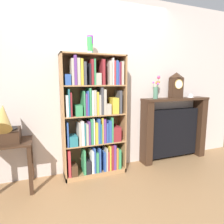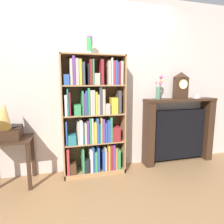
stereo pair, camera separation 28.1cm
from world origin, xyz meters
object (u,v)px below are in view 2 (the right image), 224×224
(side_table_left, at_px, (9,151))
(mantel_clock, at_px, (181,85))
(teacup_with_saucer, at_px, (197,96))
(bookshelf, at_px, (94,119))
(cup_stack, at_px, (89,46))
(gramophone, at_px, (5,124))
(fireplace_mantel, at_px, (178,131))
(flower_vase, at_px, (159,90))

(side_table_left, xyz_separation_m, mantel_clock, (2.54, 0.09, 0.82))
(mantel_clock, xyz_separation_m, teacup_with_saucer, (0.31, 0.00, -0.18))
(bookshelf, xyz_separation_m, cup_stack, (-0.05, 0.00, 1.02))
(gramophone, bearing_deg, cup_stack, 6.31)
(side_table_left, distance_m, fireplace_mantel, 2.56)
(cup_stack, relative_size, side_table_left, 0.38)
(gramophone, bearing_deg, fireplace_mantel, 3.90)
(bookshelf, relative_size, cup_stack, 7.27)
(teacup_with_saucer, bearing_deg, cup_stack, -178.92)
(bookshelf, distance_m, fireplace_mantel, 1.46)
(side_table_left, height_order, gramophone, gramophone)
(gramophone, height_order, mantel_clock, mantel_clock)
(gramophone, relative_size, mantel_clock, 1.26)
(cup_stack, height_order, gramophone, cup_stack)
(bookshelf, height_order, side_table_left, bookshelf)
(fireplace_mantel, height_order, teacup_with_saucer, teacup_with_saucer)
(flower_vase, bearing_deg, bookshelf, -178.43)
(fireplace_mantel, relative_size, mantel_clock, 2.90)
(side_table_left, distance_m, mantel_clock, 2.67)
(cup_stack, xyz_separation_m, fireplace_mantel, (1.48, 0.06, -1.30))
(bookshelf, height_order, gramophone, bookshelf)
(cup_stack, bearing_deg, side_table_left, -176.72)
(mantel_clock, height_order, teacup_with_saucer, mantel_clock)
(fireplace_mantel, relative_size, teacup_with_saucer, 9.49)
(bookshelf, xyz_separation_m, flower_vase, (1.02, 0.03, 0.41))
(mantel_clock, bearing_deg, bookshelf, -178.65)
(side_table_left, relative_size, gramophone, 1.18)
(cup_stack, relative_size, flower_vase, 0.65)
(cup_stack, distance_m, gramophone, 1.47)
(cup_stack, bearing_deg, fireplace_mantel, 2.15)
(bookshelf, bearing_deg, mantel_clock, 1.35)
(mantel_clock, bearing_deg, fireplace_mantel, 64.00)
(cup_stack, distance_m, flower_vase, 1.24)
(side_table_left, xyz_separation_m, flower_vase, (2.15, 0.09, 0.75))
(flower_vase, relative_size, teacup_with_saucer, 2.81)
(bookshelf, bearing_deg, teacup_with_saucer, 1.19)
(cup_stack, relative_size, mantel_clock, 0.56)
(cup_stack, bearing_deg, mantel_clock, 1.21)
(fireplace_mantel, xyz_separation_m, mantel_clock, (-0.01, -0.02, 0.76))
(side_table_left, bearing_deg, gramophone, -90.00)
(mantel_clock, bearing_deg, side_table_left, -177.92)
(gramophone, distance_m, fireplace_mantel, 2.58)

